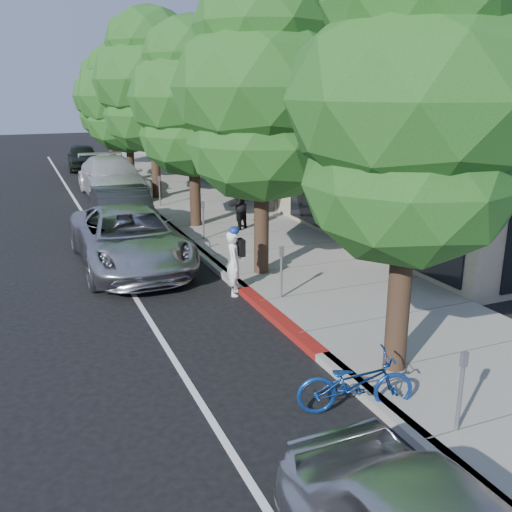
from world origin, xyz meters
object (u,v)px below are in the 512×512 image
silver_suv (129,238)px  dark_sedan (123,213)px  street_tree_2 (192,100)px  street_tree_0 (413,107)px  street_tree_3 (152,83)px  street_tree_5 (109,97)px  street_tree_4 (127,98)px  cyclist (234,263)px  dark_suv_far (83,157)px  street_tree_1 (262,92)px  white_pickup (112,177)px  bicycle (355,383)px  pedestrian (237,205)px

silver_suv → dark_sedan: (0.48, 3.58, -0.01)m
street_tree_2 → silver_suv: bearing=-130.3°
street_tree_0 → street_tree_3: bearing=90.0°
street_tree_3 → street_tree_5: (0.00, 12.00, -0.78)m
street_tree_4 → street_tree_2: bearing=-90.0°
street_tree_0 → cyclist: street_tree_0 is taller
street_tree_5 → dark_suv_far: (-1.83, -0.00, -3.60)m
cyclist → silver_suv: size_ratio=0.27×
street_tree_1 → street_tree_2: 6.01m
street_tree_2 → white_pickup: size_ratio=1.15×
cyclist → street_tree_4: bearing=15.4°
street_tree_4 → cyclist: street_tree_4 is taller
street_tree_5 → dark_suv_far: size_ratio=1.54×
street_tree_3 → white_pickup: (-1.73, 1.67, -4.25)m
street_tree_2 → bicycle: 13.45m
street_tree_1 → silver_suv: bearing=143.0°
bicycle → dark_suv_far: dark_suv_far is taller
dark_sedan → pedestrian: pedestrian is taller
street_tree_4 → silver_suv: bearing=-101.2°
street_tree_2 → white_pickup: street_tree_2 is taller
street_tree_3 → silver_suv: size_ratio=1.38×
dark_suv_far → pedestrian: pedestrian is taller
street_tree_5 → pedestrian: size_ratio=4.03×
street_tree_5 → cyclist: street_tree_5 is taller
white_pickup → dark_suv_far: (-0.11, 10.33, -0.14)m
street_tree_0 → bicycle: (-1.30, -0.75, -4.18)m
street_tree_0 → white_pickup: size_ratio=1.16×
street_tree_5 → white_pickup: size_ratio=1.12×
street_tree_3 → white_pickup: bearing=136.0°
cyclist → bicycle: size_ratio=0.86×
street_tree_2 → pedestrian: street_tree_2 is taller
cyclist → bicycle: bearing=-162.4°
street_tree_3 → dark_sedan: street_tree_3 is taller
dark_suv_far → street_tree_0: bearing=-82.2°
street_tree_0 → street_tree_2: street_tree_0 is taller
pedestrian → silver_suv: bearing=-4.3°
street_tree_4 → bicycle: street_tree_4 is taller
street_tree_1 → dark_sedan: 7.62m
cyclist → street_tree_0: bearing=-148.0°
street_tree_4 → dark_suv_far: size_ratio=1.62×
white_pickup → street_tree_0: bearing=-85.9°
street_tree_0 → dark_sedan: (-2.62, 11.92, -3.84)m
street_tree_0 → street_tree_1: street_tree_1 is taller
street_tree_5 → white_pickup: 11.04m
street_tree_3 → cyclist: 13.76m
street_tree_1 → street_tree_4: bearing=90.0°
street_tree_1 → white_pickup: bearing=97.2°
street_tree_1 → dark_sedan: bearing=113.9°
white_pickup → pedestrian: bearing=-73.0°
street_tree_2 → dark_suv_far: (-1.83, 18.00, -3.78)m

